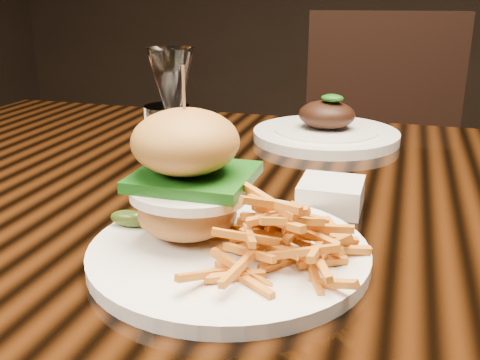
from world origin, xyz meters
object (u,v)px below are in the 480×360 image
(burger_plate, at_px, (223,212))
(wine_glass, at_px, (172,83))
(far_dish, at_px, (326,131))
(chair_far, at_px, (383,160))
(dining_table, at_px, (312,241))

(burger_plate, distance_m, wine_glass, 0.30)
(far_dish, relative_size, chair_far, 0.28)
(burger_plate, height_order, wine_glass, burger_plate)
(burger_plate, distance_m, chair_far, 1.15)
(burger_plate, xyz_separation_m, wine_glass, (-0.16, 0.24, 0.09))
(wine_glass, bearing_deg, far_dish, 53.69)
(dining_table, distance_m, chair_far, 0.90)
(burger_plate, bearing_deg, far_dish, 98.29)
(dining_table, distance_m, burger_plate, 0.27)
(burger_plate, distance_m, far_dish, 0.50)
(dining_table, bearing_deg, wine_glass, 175.56)
(dining_table, relative_size, far_dish, 6.01)
(far_dish, xyz_separation_m, chair_far, (0.09, 0.61, -0.23))
(dining_table, xyz_separation_m, chair_far, (0.06, 0.89, -0.13))
(wine_glass, bearing_deg, burger_plate, -57.11)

